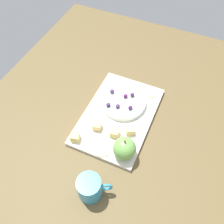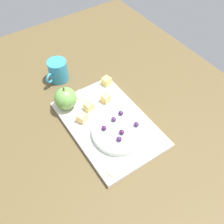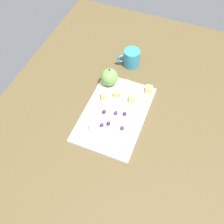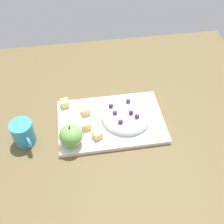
{
  "view_description": "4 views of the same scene",
  "coord_description": "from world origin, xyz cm",
  "px_view_note": "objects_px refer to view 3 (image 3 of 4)",
  "views": [
    {
      "loc": [
        45.0,
        20.67,
        79.24
      ],
      "look_at": [
        -1.74,
        0.07,
        9.53
      ],
      "focal_mm": 39.5,
      "sensor_mm": 36.0,
      "label": 1
    },
    {
      "loc": [
        -48.1,
        29.67,
        72.68
      ],
      "look_at": [
        -2.6,
        -0.77,
        8.17
      ],
      "focal_mm": 41.83,
      "sensor_mm": 36.0,
      "label": 2
    },
    {
      "loc": [
        -58.63,
        -18.79,
        90.84
      ],
      "look_at": [
        -5.48,
        2.25,
        8.04
      ],
      "focal_mm": 41.31,
      "sensor_mm": 36.0,
      "label": 3
    },
    {
      "loc": [
        5.23,
        64.88,
        79.52
      ],
      "look_at": [
        -4.56,
        1.04,
        9.41
      ],
      "focal_mm": 44.8,
      "sensor_mm": 36.0,
      "label": 4
    }
  ],
  "objects_px": {
    "cheese_cube_2": "(117,94)",
    "grape_1": "(122,128)",
    "apple_whole": "(110,77)",
    "cheese_cube_1": "(149,89)",
    "cup": "(131,58)",
    "grape_5": "(116,113)",
    "serving_dish": "(111,123)",
    "cheese_cube_0": "(105,96)",
    "cracker_0": "(126,85)",
    "grape_3": "(104,112)",
    "platter": "(115,114)",
    "grape_4": "(108,123)",
    "cheese_cube_3": "(133,98)",
    "grape_2": "(125,114)",
    "cracker_1": "(82,137)",
    "grape_0": "(102,125)"
  },
  "relations": [
    {
      "from": "cheese_cube_2",
      "to": "grape_2",
      "type": "height_order",
      "value": "grape_2"
    },
    {
      "from": "grape_1",
      "to": "platter",
      "type": "bearing_deg",
      "value": 38.51
    },
    {
      "from": "grape_1",
      "to": "cup",
      "type": "bearing_deg",
      "value": 13.9
    },
    {
      "from": "apple_whole",
      "to": "grape_5",
      "type": "bearing_deg",
      "value": -150.23
    },
    {
      "from": "grape_1",
      "to": "cracker_0",
      "type": "bearing_deg",
      "value": 16.0
    },
    {
      "from": "grape_1",
      "to": "grape_5",
      "type": "xyz_separation_m",
      "value": [
        0.06,
        0.05,
        -0.0
      ]
    },
    {
      "from": "grape_2",
      "to": "apple_whole",
      "type": "bearing_deg",
      "value": 39.88
    },
    {
      "from": "cracker_0",
      "to": "grape_4",
      "type": "height_order",
      "value": "grape_4"
    },
    {
      "from": "serving_dish",
      "to": "grape_0",
      "type": "bearing_deg",
      "value": 143.0
    },
    {
      "from": "cheese_cube_2",
      "to": "grape_4",
      "type": "height_order",
      "value": "grape_4"
    },
    {
      "from": "cheese_cube_1",
      "to": "cheese_cube_2",
      "type": "distance_m",
      "value": 0.13
    },
    {
      "from": "cracker_0",
      "to": "cracker_1",
      "type": "bearing_deg",
      "value": 167.43
    },
    {
      "from": "grape_4",
      "to": "cup",
      "type": "xyz_separation_m",
      "value": [
        0.36,
        0.03,
        -0.0
      ]
    },
    {
      "from": "grape_4",
      "to": "grape_5",
      "type": "relative_size",
      "value": 1.0
    },
    {
      "from": "grape_4",
      "to": "grape_5",
      "type": "distance_m",
      "value": 0.06
    },
    {
      "from": "grape_1",
      "to": "grape_5",
      "type": "bearing_deg",
      "value": 39.91
    },
    {
      "from": "grape_3",
      "to": "cup",
      "type": "relative_size",
      "value": 0.17
    },
    {
      "from": "cheese_cube_0",
      "to": "cheese_cube_1",
      "type": "relative_size",
      "value": 1.0
    },
    {
      "from": "cheese_cube_1",
      "to": "grape_4",
      "type": "height_order",
      "value": "grape_4"
    },
    {
      "from": "cheese_cube_1",
      "to": "grape_5",
      "type": "bearing_deg",
      "value": 153.98
    },
    {
      "from": "platter",
      "to": "cracker_1",
      "type": "relative_size",
      "value": 6.78
    },
    {
      "from": "cracker_1",
      "to": "grape_0",
      "type": "distance_m",
      "value": 0.09
    },
    {
      "from": "serving_dish",
      "to": "cheese_cube_0",
      "type": "distance_m",
      "value": 0.13
    },
    {
      "from": "cheese_cube_3",
      "to": "cracker_0",
      "type": "height_order",
      "value": "cheese_cube_3"
    },
    {
      "from": "cheese_cube_3",
      "to": "cheese_cube_1",
      "type": "bearing_deg",
      "value": -34.6
    },
    {
      "from": "platter",
      "to": "cheese_cube_2",
      "type": "xyz_separation_m",
      "value": [
        0.09,
        0.02,
        0.02
      ]
    },
    {
      "from": "cheese_cube_1",
      "to": "cup",
      "type": "relative_size",
      "value": 0.28
    },
    {
      "from": "cracker_1",
      "to": "grape_0",
      "type": "xyz_separation_m",
      "value": [
        0.06,
        -0.06,
        0.03
      ]
    },
    {
      "from": "platter",
      "to": "cracker_0",
      "type": "bearing_deg",
      "value": 2.91
    },
    {
      "from": "grape_0",
      "to": "cheese_cube_2",
      "type": "bearing_deg",
      "value": 1.02
    },
    {
      "from": "cheese_cube_2",
      "to": "grape_1",
      "type": "bearing_deg",
      "value": -153.27
    },
    {
      "from": "grape_4",
      "to": "grape_3",
      "type": "bearing_deg",
      "value": 39.79
    },
    {
      "from": "cracker_0",
      "to": "grape_3",
      "type": "height_order",
      "value": "grape_3"
    },
    {
      "from": "cheese_cube_0",
      "to": "grape_0",
      "type": "height_order",
      "value": "grape_0"
    },
    {
      "from": "apple_whole",
      "to": "cup",
      "type": "distance_m",
      "value": 0.16
    },
    {
      "from": "platter",
      "to": "cheese_cube_1",
      "type": "height_order",
      "value": "cheese_cube_1"
    },
    {
      "from": "grape_1",
      "to": "grape_2",
      "type": "distance_m",
      "value": 0.07
    },
    {
      "from": "cracker_1",
      "to": "grape_4",
      "type": "xyz_separation_m",
      "value": [
        0.08,
        -0.08,
        0.03
      ]
    },
    {
      "from": "cheese_cube_3",
      "to": "platter",
      "type": "bearing_deg",
      "value": 152.07
    },
    {
      "from": "grape_0",
      "to": "grape_2",
      "type": "xyz_separation_m",
      "value": [
        0.08,
        -0.06,
        -0.0
      ]
    },
    {
      "from": "apple_whole",
      "to": "cheese_cube_1",
      "type": "relative_size",
      "value": 2.7
    },
    {
      "from": "grape_4",
      "to": "grape_5",
      "type": "bearing_deg",
      "value": -8.71
    },
    {
      "from": "cheese_cube_0",
      "to": "apple_whole",
      "type": "bearing_deg",
      "value": 7.87
    },
    {
      "from": "cracker_0",
      "to": "grape_1",
      "type": "xyz_separation_m",
      "value": [
        -0.23,
        -0.07,
        0.03
      ]
    },
    {
      "from": "cheese_cube_2",
      "to": "apple_whole",
      "type": "bearing_deg",
      "value": 46.4
    },
    {
      "from": "cheese_cube_2",
      "to": "grape_0",
      "type": "height_order",
      "value": "grape_0"
    },
    {
      "from": "cracker_0",
      "to": "grape_3",
      "type": "xyz_separation_m",
      "value": [
        -0.18,
        0.03,
        0.02
      ]
    },
    {
      "from": "cheese_cube_1",
      "to": "cup",
      "type": "bearing_deg",
      "value": 42.6
    },
    {
      "from": "cheese_cube_3",
      "to": "grape_1",
      "type": "height_order",
      "value": "grape_1"
    },
    {
      "from": "cracker_1",
      "to": "grape_1",
      "type": "bearing_deg",
      "value": -59.71
    }
  ]
}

